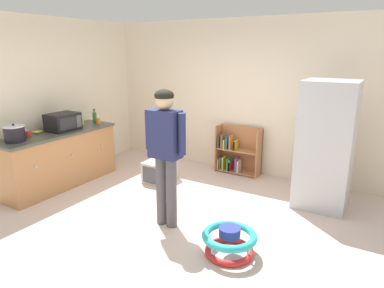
{
  "coord_description": "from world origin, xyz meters",
  "views": [
    {
      "loc": [
        2.38,
        -3.34,
        2.16
      ],
      "look_at": [
        0.18,
        0.35,
        0.98
      ],
      "focal_mm": 31.96,
      "sensor_mm": 36.0,
      "label": 1
    }
  ],
  "objects": [
    {
      "name": "standing_person",
      "position": [
        0.08,
        -0.11,
        1.05
      ],
      "size": [
        0.57,
        0.23,
        1.73
      ],
      "color": "#534F55",
      "rests_on": "ground"
    },
    {
      "name": "banana_bunch",
      "position": [
        -2.35,
        -0.11,
        0.93
      ],
      "size": [
        0.15,
        0.16,
        0.04
      ],
      "color": "yellow",
      "rests_on": "kitchen_counter"
    },
    {
      "name": "kitchen_counter",
      "position": [
        -2.2,
        0.11,
        0.45
      ],
      "size": [
        0.65,
        1.97,
        0.9
      ],
      "color": "#B17A4A",
      "rests_on": "ground"
    },
    {
      "name": "green_glass_bottle",
      "position": [
        -2.21,
        0.94,
        1.0
      ],
      "size": [
        0.07,
        0.07,
        0.25
      ],
      "color": "#33753D",
      "rests_on": "kitchen_counter"
    },
    {
      "name": "yellow_cup",
      "position": [
        -2.27,
        0.69,
        0.95
      ],
      "size": [
        0.08,
        0.08,
        0.09
      ],
      "primitive_type": "cylinder",
      "color": "yellow",
      "rests_on": "kitchen_counter"
    },
    {
      "name": "red_cup",
      "position": [
        -2.26,
        -0.35,
        0.95
      ],
      "size": [
        0.08,
        0.08,
        0.09
      ],
      "primitive_type": "cylinder",
      "color": "red",
      "rests_on": "kitchen_counter"
    },
    {
      "name": "orange_cup",
      "position": [
        -2.1,
        0.92,
        0.95
      ],
      "size": [
        0.08,
        0.08,
        0.09
      ],
      "primitive_type": "cylinder",
      "color": "orange",
      "rests_on": "kitchen_counter"
    },
    {
      "name": "back_wall",
      "position": [
        0.0,
        2.33,
        1.35
      ],
      "size": [
        5.2,
        0.06,
        2.7
      ],
      "primitive_type": "cube",
      "color": "#F0DFC4",
      "rests_on": "ground"
    },
    {
      "name": "left_side_wall",
      "position": [
        -2.63,
        0.8,
        1.35
      ],
      "size": [
        0.06,
        2.99,
        2.7
      ],
      "primitive_type": "cube",
      "color": "#F0E3C7",
      "rests_on": "ground"
    },
    {
      "name": "microwave",
      "position": [
        -2.19,
        0.24,
        1.04
      ],
      "size": [
        0.37,
        0.48,
        0.28
      ],
      "color": "black",
      "rests_on": "kitchen_counter"
    },
    {
      "name": "bookshelf",
      "position": [
        0.04,
        2.14,
        0.36
      ],
      "size": [
        0.8,
        0.28,
        0.85
      ],
      "color": "#B67849",
      "rests_on": "ground"
    },
    {
      "name": "ground_plane",
      "position": [
        0.0,
        0.0,
        0.0
      ],
      "size": [
        12.0,
        12.0,
        0.0
      ],
      "primitive_type": "plane",
      "color": "beige",
      "rests_on": "ground"
    },
    {
      "name": "crock_pot",
      "position": [
        -2.2,
        -0.59,
        1.02
      ],
      "size": [
        0.29,
        0.29,
        0.26
      ],
      "color": "black",
      "rests_on": "kitchen_counter"
    },
    {
      "name": "baby_walker",
      "position": [
        1.04,
        -0.3,
        0.16
      ],
      "size": [
        0.6,
        0.6,
        0.32
      ],
      "color": "red",
      "rests_on": "ground"
    },
    {
      "name": "pet_carrier",
      "position": [
        -0.89,
        1.09,
        0.18
      ],
      "size": [
        0.42,
        0.55,
        0.36
      ],
      "color": "beige",
      "rests_on": "ground"
    },
    {
      "name": "refrigerator",
      "position": [
        1.65,
        1.5,
        0.89
      ],
      "size": [
        0.73,
        0.68,
        1.78
      ],
      "color": "#B7BABF",
      "rests_on": "ground"
    },
    {
      "name": "white_cup",
      "position": [
        -2.38,
        -0.32,
        0.95
      ],
      "size": [
        0.08,
        0.08,
        0.09
      ],
      "primitive_type": "cylinder",
      "color": "white",
      "rests_on": "kitchen_counter"
    }
  ]
}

